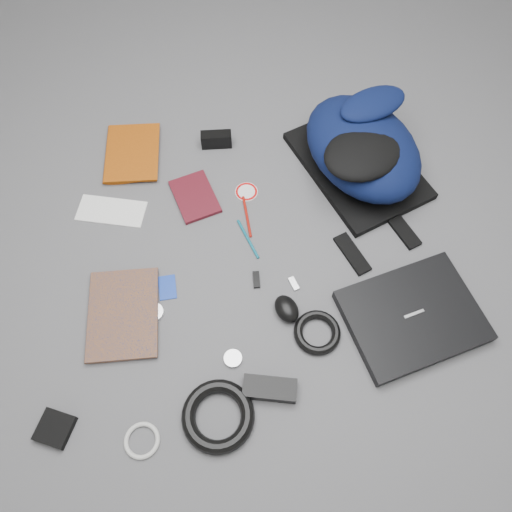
{
  "coord_description": "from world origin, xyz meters",
  "views": [
    {
      "loc": [
        -0.09,
        -0.68,
        1.34
      ],
      "look_at": [
        0.0,
        0.0,
        0.02
      ],
      "focal_mm": 35.0,
      "sensor_mm": 36.0,
      "label": 1
    }
  ],
  "objects": [
    {
      "name": "cable_coil",
      "position": [
        0.14,
        -0.26,
        0.01
      ],
      "size": [
        0.17,
        0.17,
        0.03
      ],
      "primitive_type": "torus",
      "rotation": [
        0.0,
        0.0,
        0.34
      ],
      "color": "black",
      "rests_on": "ground"
    },
    {
      "name": "pen_red",
      "position": [
        -0.01,
        0.15,
        0.0
      ],
      "size": [
        0.02,
        0.15,
        0.01
      ],
      "primitive_type": "cylinder",
      "rotation": [
        1.57,
        0.0,
        0.04
      ],
      "color": "#98140B",
      "rests_on": "ground"
    },
    {
      "name": "compact_camera",
      "position": [
        -0.08,
        0.45,
        0.03
      ],
      "size": [
        0.1,
        0.04,
        0.06
      ],
      "primitive_type": "cube",
      "rotation": [
        0.0,
        0.0,
        -0.06
      ],
      "color": "black",
      "rests_on": "ground"
    },
    {
      "name": "pouch",
      "position": [
        -0.57,
        -0.42,
        0.01
      ],
      "size": [
        0.11,
        0.11,
        0.02
      ],
      "primitive_type": "cube",
      "rotation": [
        0.0,
        0.0,
        -0.42
      ],
      "color": "black",
      "rests_on": "ground"
    },
    {
      "name": "usb_black",
      "position": [
        -0.01,
        -0.07,
        0.0
      ],
      "size": [
        0.02,
        0.05,
        0.01
      ],
      "primitive_type": "cube",
      "rotation": [
        0.0,
        0.0,
        -0.05
      ],
      "color": "black",
      "rests_on": "ground"
    },
    {
      "name": "envelope",
      "position": [
        -0.44,
        0.23,
        0.0
      ],
      "size": [
        0.23,
        0.15,
        0.0
      ],
      "primitive_type": "cube",
      "rotation": [
        0.0,
        0.0,
        -0.26
      ],
      "color": "white",
      "rests_on": "ground"
    },
    {
      "name": "power_cord_coil",
      "position": [
        -0.15,
        -0.45,
        0.02
      ],
      "size": [
        0.19,
        0.19,
        0.04
      ],
      "primitive_type": "torus",
      "rotation": [
        0.0,
        0.0,
        -0.02
      ],
      "color": "black",
      "rests_on": "ground"
    },
    {
      "name": "usb_silver",
      "position": [
        0.1,
        -0.1,
        0.0
      ],
      "size": [
        0.03,
        0.05,
        0.01
      ],
      "primitive_type": "cube",
      "rotation": [
        0.0,
        0.0,
        0.3
      ],
      "color": "#B0B0B2",
      "rests_on": "ground"
    },
    {
      "name": "laptop",
      "position": [
        0.41,
        -0.24,
        0.02
      ],
      "size": [
        0.42,
        0.36,
        0.04
      ],
      "primitive_type": "cube",
      "rotation": [
        0.0,
        0.0,
        0.24
      ],
      "color": "black",
      "rests_on": "ground"
    },
    {
      "name": "mouse",
      "position": [
        0.07,
        -0.18,
        0.02
      ],
      "size": [
        0.09,
        0.1,
        0.05
      ],
      "primitive_type": "ellipsoid",
      "rotation": [
        0.0,
        0.0,
        0.36
      ],
      "color": "black",
      "rests_on": "ground"
    },
    {
      "name": "ground",
      "position": [
        0.0,
        0.0,
        0.0
      ],
      "size": [
        4.0,
        4.0,
        0.0
      ],
      "primitive_type": "plane",
      "color": "#4F4F51",
      "rests_on": "ground"
    },
    {
      "name": "pen_teal",
      "position": [
        -0.02,
        0.07,
        0.0
      ],
      "size": [
        0.05,
        0.14,
        0.01
      ],
      "primitive_type": "cylinder",
      "rotation": [
        1.57,
        0.0,
        0.32
      ],
      "color": "#0C5B71",
      "rests_on": "ground"
    },
    {
      "name": "dvd_case",
      "position": [
        -0.17,
        0.25,
        0.01
      ],
      "size": [
        0.17,
        0.2,
        0.01
      ],
      "primitive_type": "cube",
      "rotation": [
        0.0,
        0.0,
        0.28
      ],
      "color": "#3D0B13",
      "rests_on": "ground"
    },
    {
      "name": "white_cable_coil",
      "position": [
        -0.35,
        -0.48,
        0.01
      ],
      "size": [
        0.1,
        0.1,
        0.01
      ],
      "primitive_type": "torus",
      "rotation": [
        0.0,
        0.0,
        0.15
      ],
      "color": "beige",
      "rests_on": "ground"
    },
    {
      "name": "id_badge",
      "position": [
        -0.27,
        -0.06,
        0.0
      ],
      "size": [
        0.05,
        0.08,
        0.0
      ],
      "primitive_type": "cube",
      "rotation": [
        0.0,
        0.0,
        0.04
      ],
      "color": "#1638A7",
      "rests_on": "ground"
    },
    {
      "name": "power_brick",
      "position": [
        -0.01,
        -0.39,
        0.02
      ],
      "size": [
        0.15,
        0.09,
        0.03
      ],
      "primitive_type": "cube",
      "rotation": [
        0.0,
        0.0,
        -0.23
      ],
      "color": "black",
      "rests_on": "ground"
    },
    {
      "name": "sticker_disc",
      "position": [
        -0.0,
        0.25,
        0.0
      ],
      "size": [
        0.09,
        0.09,
        0.0
      ],
      "primitive_type": "cylinder",
      "rotation": [
        0.0,
        0.0,
        -0.19
      ],
      "color": "white",
      "rests_on": "ground"
    },
    {
      "name": "headphone_right",
      "position": [
        -0.1,
        -0.3,
        0.01
      ],
      "size": [
        0.05,
        0.05,
        0.01
      ],
      "primitive_type": "cylinder",
      "rotation": [
        0.0,
        0.0,
        0.1
      ],
      "color": "#A6A6A8",
      "rests_on": "ground"
    },
    {
      "name": "headphone_left",
      "position": [
        -0.31,
        -0.14,
        0.01
      ],
      "size": [
        0.06,
        0.06,
        0.01
      ],
      "primitive_type": "cylinder",
      "rotation": [
        0.0,
        0.0,
        0.16
      ],
      "color": "silver",
      "rests_on": "ground"
    },
    {
      "name": "backpack",
      "position": [
        0.38,
        0.3,
        0.1
      ],
      "size": [
        0.49,
        0.58,
        0.21
      ],
      "primitive_type": null,
      "rotation": [
        0.0,
        0.0,
        0.37
      ],
      "color": "black",
      "rests_on": "ground"
    },
    {
      "name": "comic_book",
      "position": [
        -0.5,
        -0.13,
        0.01
      ],
      "size": [
        0.21,
        0.28,
        0.02
      ],
      "primitive_type": "imported",
      "rotation": [
        0.0,
        0.0,
        -0.04
      ],
      "color": "#AF5C0C",
      "rests_on": "ground"
    },
    {
      "name": "textbook_red",
      "position": [
        -0.45,
        0.45,
        0.01
      ],
      "size": [
        0.19,
        0.25,
        0.03
      ],
      "primitive_type": "imported",
      "rotation": [
        0.0,
        0.0,
        -0.07
      ],
      "color": "#853707",
      "rests_on": "ground"
    }
  ]
}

